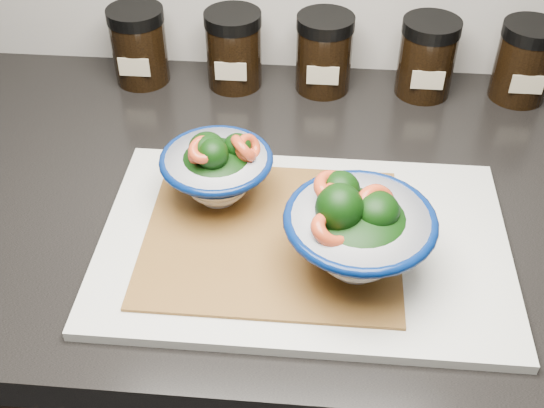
# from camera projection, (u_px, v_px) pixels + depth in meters

# --- Properties ---
(cabinet) EXTENTS (3.43, 0.58, 0.86)m
(cabinet) POSITION_uv_depth(u_px,v_px,m) (252.00, 400.00, 1.15)
(cabinet) COLOR black
(cabinet) RESTS_ON ground
(countertop) EXTENTS (3.50, 0.60, 0.04)m
(countertop) POSITION_uv_depth(u_px,v_px,m) (245.00, 199.00, 0.85)
(countertop) COLOR black
(countertop) RESTS_ON cabinet
(cutting_board) EXTENTS (0.45, 0.30, 0.01)m
(cutting_board) POSITION_uv_depth(u_px,v_px,m) (304.00, 243.00, 0.76)
(cutting_board) COLOR silver
(cutting_board) RESTS_ON countertop
(bamboo_mat) EXTENTS (0.28, 0.24, 0.00)m
(bamboo_mat) POSITION_uv_depth(u_px,v_px,m) (272.00, 235.00, 0.75)
(bamboo_mat) COLOR olive
(bamboo_mat) RESTS_ON cutting_board
(bowl_left) EXTENTS (0.13, 0.13, 0.10)m
(bowl_left) POSITION_uv_depth(u_px,v_px,m) (217.00, 169.00, 0.77)
(bowl_left) COLOR white
(bowl_left) RESTS_ON bamboo_mat
(bowl_right) EXTENTS (0.15, 0.15, 0.11)m
(bowl_right) POSITION_uv_depth(u_px,v_px,m) (357.00, 231.00, 0.68)
(bowl_right) COLOR white
(bowl_right) RESTS_ON bamboo_mat
(spice_jar_a) EXTENTS (0.08, 0.08, 0.11)m
(spice_jar_a) POSITION_uv_depth(u_px,v_px,m) (139.00, 45.00, 0.99)
(spice_jar_a) COLOR black
(spice_jar_a) RESTS_ON countertop
(spice_jar_b) EXTENTS (0.08, 0.08, 0.11)m
(spice_jar_b) POSITION_uv_depth(u_px,v_px,m) (234.00, 49.00, 0.98)
(spice_jar_b) COLOR black
(spice_jar_b) RESTS_ON countertop
(spice_jar_c) EXTENTS (0.08, 0.08, 0.11)m
(spice_jar_c) POSITION_uv_depth(u_px,v_px,m) (324.00, 53.00, 0.98)
(spice_jar_c) COLOR black
(spice_jar_c) RESTS_ON countertop
(spice_jar_d) EXTENTS (0.08, 0.08, 0.11)m
(spice_jar_d) POSITION_uv_depth(u_px,v_px,m) (427.00, 57.00, 0.97)
(spice_jar_d) COLOR black
(spice_jar_d) RESTS_ON countertop
(spice_jar_e) EXTENTS (0.08, 0.08, 0.11)m
(spice_jar_e) POSITION_uv_depth(u_px,v_px,m) (524.00, 61.00, 0.96)
(spice_jar_e) COLOR black
(spice_jar_e) RESTS_ON countertop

